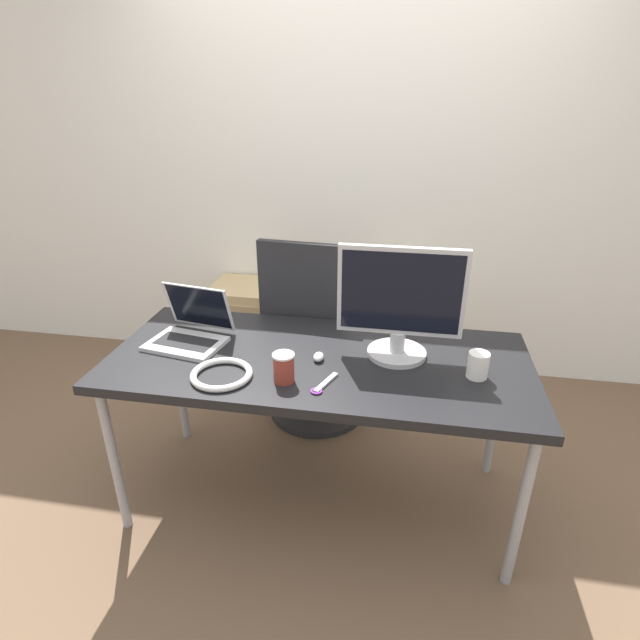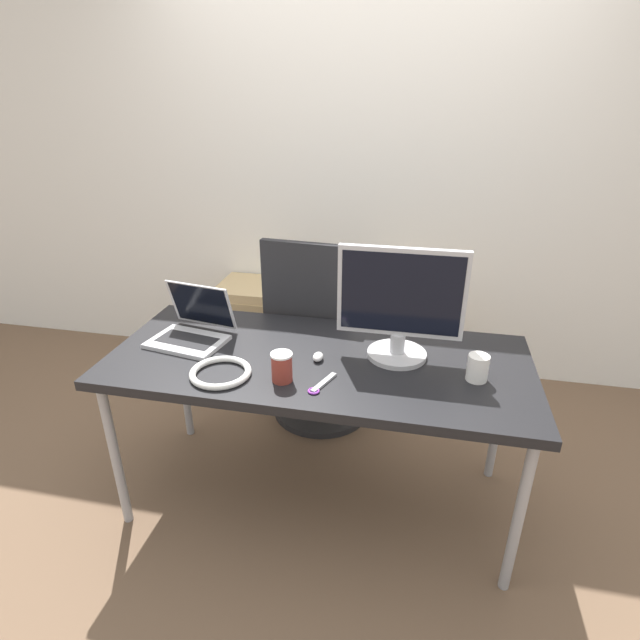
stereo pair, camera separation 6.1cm
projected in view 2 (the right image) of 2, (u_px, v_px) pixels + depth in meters
The scene contains 13 objects.
ground_plane at pixel (318, 495), 2.35m from camera, with size 14.00×14.00×0.00m, color brown.
wall_back at pixel (365, 170), 3.01m from camera, with size 10.00×0.05×2.60m.
desk at pixel (318, 368), 2.06m from camera, with size 1.71×0.75×0.75m.
office_chair at pixel (318, 353), 2.74m from camera, with size 0.56×0.58×1.10m.
cabinet_left at pixel (253, 326), 3.34m from camera, with size 0.41×0.41×0.60m.
cabinet_right at pixel (400, 340), 3.16m from camera, with size 0.41×0.41×0.60m.
laptop_center at pixel (192, 329), 2.17m from camera, with size 0.35×0.33×0.23m.
monitor at pixel (400, 305), 1.95m from camera, with size 0.50×0.24×0.46m.
mouse at pixel (318, 357), 2.01m from camera, with size 0.04×0.06×0.03m.
coffee_cup_white at pixel (478, 368), 1.86m from camera, with size 0.08×0.08×0.10m.
coffee_cup_brown at pixel (282, 367), 1.85m from camera, with size 0.08×0.08×0.11m.
cable_coil at pixel (221, 372), 1.90m from camera, with size 0.24×0.24×0.03m.
scissors at pixel (320, 385), 1.83m from camera, with size 0.09×0.16×0.01m.
Camera 2 is at (0.38, -1.75, 1.74)m, focal length 28.00 mm.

